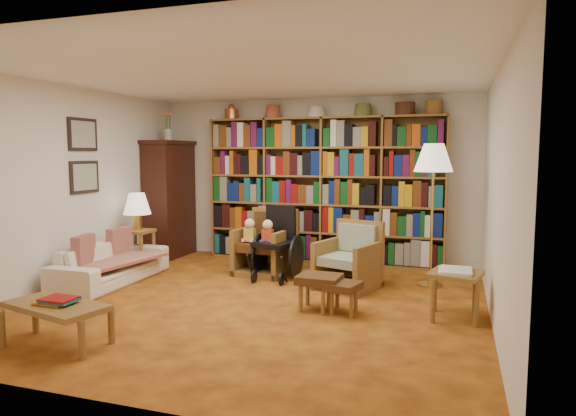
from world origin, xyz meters
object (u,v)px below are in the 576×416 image
at_px(sofa, 111,263).
at_px(floor_lamp, 433,164).
at_px(wheelchair, 277,245).
at_px(side_table_papers, 455,279).
at_px(footstool_a, 319,281).
at_px(armchair_sage, 349,262).
at_px(side_table_lamp, 138,241).
at_px(armchair_leather, 267,246).
at_px(coffee_table, 56,309).
at_px(footstool_b, 340,288).

relative_size(sofa, floor_lamp, 0.97).
height_order(wheelchair, side_table_papers, wheelchair).
bearing_deg(side_table_papers, wheelchair, 154.16).
height_order(floor_lamp, footstool_a, floor_lamp).
height_order(wheelchair, footstool_a, wheelchair).
relative_size(wheelchair, floor_lamp, 0.54).
bearing_deg(armchair_sage, wheelchair, 168.88).
bearing_deg(floor_lamp, armchair_sage, -160.21).
height_order(side_table_lamp, armchair_leather, armchair_leather).
height_order(floor_lamp, coffee_table, floor_lamp).
relative_size(sofa, coffee_table, 1.72).
bearing_deg(coffee_table, wheelchair, 71.31).
relative_size(side_table_lamp, wheelchair, 0.60).
bearing_deg(armchair_sage, coffee_table, -126.29).
relative_size(armchair_leather, footstool_b, 1.93).
bearing_deg(armchair_leather, footstool_b, -48.16).
distance_m(armchair_leather, side_table_papers, 2.84).
bearing_deg(side_table_lamp, sofa, -82.27).
bearing_deg(side_table_papers, footstool_b, -170.23).
bearing_deg(side_table_papers, armchair_leather, 151.81).
height_order(sofa, coffee_table, sofa).
height_order(sofa, side_table_papers, side_table_papers).
bearing_deg(footstool_a, coffee_table, -138.24).
bearing_deg(footstool_a, wheelchair, 126.18).
bearing_deg(footstool_a, armchair_leather, 127.69).
bearing_deg(footstool_b, footstool_a, 166.29).
bearing_deg(side_table_papers, footstool_a, -174.22).
bearing_deg(armchair_sage, side_table_lamp, 179.97).
bearing_deg(footstool_b, armchair_leather, 131.84).
distance_m(sofa, footstool_a, 2.85).
bearing_deg(armchair_sage, armchair_leather, 160.45).
bearing_deg(footstool_b, floor_lamp, 59.83).
bearing_deg(floor_lamp, coffee_table, -133.95).
relative_size(side_table_lamp, coffee_table, 0.57).
bearing_deg(wheelchair, side_table_lamp, -174.46).
bearing_deg(footstool_b, wheelchair, 131.32).
height_order(armchair_leather, floor_lamp, floor_lamp).
bearing_deg(armchair_leather, side_table_papers, -28.19).
bearing_deg(armchair_sage, sofa, -165.99).
xyz_separation_m(sofa, coffee_table, (0.95, -1.99, 0.07)).
bearing_deg(coffee_table, side_table_papers, 29.32).
height_order(side_table_papers, footstool_a, side_table_papers).
xyz_separation_m(footstool_a, footstool_b, (0.23, -0.06, -0.03)).
bearing_deg(floor_lamp, footstool_b, -120.17).
distance_m(side_table_lamp, wheelchair, 2.04).
relative_size(wheelchair, side_table_papers, 1.67).
bearing_deg(floor_lamp, wheelchair, -175.76).
bearing_deg(armchair_leather, sofa, -145.12).
relative_size(armchair_sage, floor_lamp, 0.49).
bearing_deg(sofa, side_table_lamp, 6.22).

